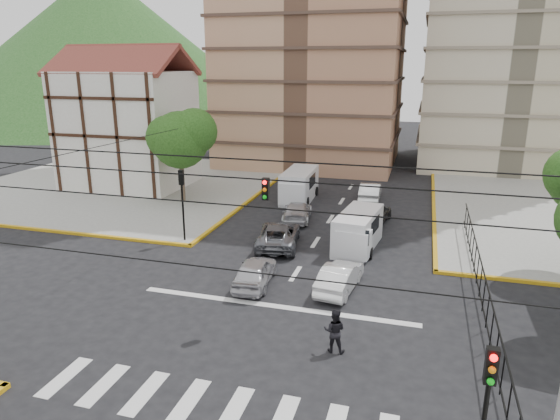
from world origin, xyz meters
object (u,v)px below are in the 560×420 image
(traffic_light_se, at_px, (486,403))
(van_right_lane, at_px, (357,232))
(car_white_front_right, at_px, (340,277))
(traffic_light_nw, at_px, (182,193))
(pedestrian_crosswalk, at_px, (334,331))
(car_silver_front_left, at_px, (255,272))
(van_left_lane, at_px, (298,186))

(traffic_light_se, bearing_deg, van_right_lane, 106.69)
(car_white_front_right, bearing_deg, traffic_light_nw, -14.95)
(pedestrian_crosswalk, bearing_deg, car_silver_front_left, -46.54)
(pedestrian_crosswalk, bearing_deg, van_right_lane, -88.24)
(traffic_light_nw, height_order, car_silver_front_left, traffic_light_nw)
(van_left_lane, xyz_separation_m, car_silver_front_left, (1.78, -16.02, -0.49))
(van_left_lane, distance_m, car_white_front_right, 16.59)
(van_right_lane, height_order, car_white_front_right, van_right_lane)
(traffic_light_nw, distance_m, van_right_lane, 10.75)
(car_silver_front_left, relative_size, pedestrian_crosswalk, 2.34)
(traffic_light_se, distance_m, pedestrian_crosswalk, 7.93)
(car_white_front_right, bearing_deg, pedestrian_crosswalk, 103.99)
(traffic_light_nw, bearing_deg, traffic_light_se, -45.00)
(car_white_front_right, distance_m, pedestrian_crosswalk, 5.46)
(car_silver_front_left, bearing_deg, van_right_lane, -128.85)
(traffic_light_se, bearing_deg, car_white_front_right, 114.55)
(car_silver_front_left, distance_m, car_white_front_right, 4.19)
(traffic_light_se, xyz_separation_m, pedestrian_crosswalk, (-4.56, 6.09, -2.24))
(traffic_light_se, height_order, van_right_lane, traffic_light_se)
(car_silver_front_left, height_order, pedestrian_crosswalk, pedestrian_crosswalk)
(van_left_lane, height_order, car_silver_front_left, van_left_lane)
(car_silver_front_left, bearing_deg, traffic_light_se, 125.58)
(traffic_light_se, distance_m, traffic_light_nw, 22.06)
(traffic_light_se, bearing_deg, traffic_light_nw, 135.00)
(pedestrian_crosswalk, bearing_deg, car_white_front_right, -84.09)
(traffic_light_nw, xyz_separation_m, car_silver_front_left, (6.18, -4.64, -2.42))
(car_white_front_right, bearing_deg, car_silver_front_left, 14.06)
(van_right_lane, bearing_deg, car_white_front_right, -83.65)
(traffic_light_se, distance_m, car_silver_front_left, 14.65)
(car_silver_front_left, height_order, car_white_front_right, car_silver_front_left)
(traffic_light_nw, relative_size, car_white_front_right, 1.07)
(van_right_lane, bearing_deg, traffic_light_se, -66.25)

